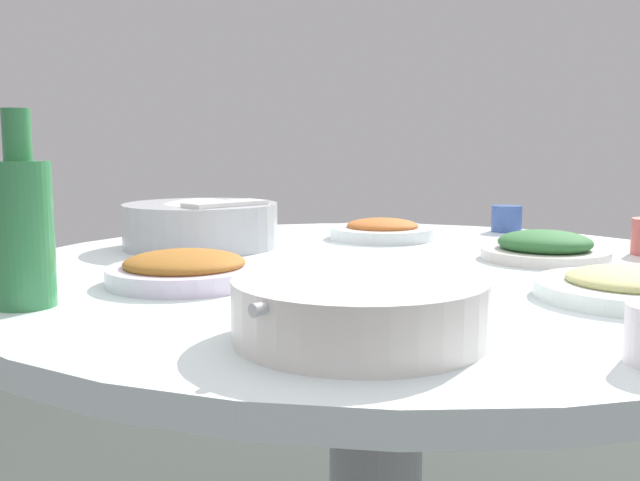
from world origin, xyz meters
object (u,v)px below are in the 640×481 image
Objects in this scene: tea_cup_near at (507,219)px; dish_stirfry at (185,269)px; dish_tofu_braise at (382,230)px; green_bottle at (22,228)px; rice_bowl at (201,224)px; dish_greens at (545,248)px; soup_bowl at (360,310)px; dish_noodles at (631,286)px; round_dining_table at (377,367)px.

dish_stirfry is at bearing -143.35° from tea_cup_near.
dish_tofu_braise is 0.77m from green_bottle.
rice_bowl is at bearing 67.42° from green_bottle.
soup_bowl is at bearing -132.56° from dish_greens.
green_bottle reaches higher than dish_greens.
soup_bowl reaches higher than dish_stirfry.
dish_tofu_braise is at bearing 75.28° from soup_bowl.
dish_noodles is (0.17, -0.59, -0.00)m from dish_tofu_braise.
round_dining_table is 0.47m from soup_bowl.
dish_noodles is at bearing -47.45° from round_dining_table.
dish_noodles is (-0.03, -0.30, -0.00)m from dish_greens.
tea_cup_near is (0.12, 0.67, 0.01)m from dish_noodles.
rice_bowl reaches higher than dish_noodles.
dish_greens is at bearing 17.40° from green_bottle.
round_dining_table is 0.36m from dish_stirfry.
green_bottle is at bearing -155.36° from round_dining_table.
tea_cup_near is at bearing 14.62° from dish_tofu_braise.
tea_cup_near is (0.66, 0.49, 0.01)m from dish_stirfry.
green_bottle reaches higher than rice_bowl.
round_dining_table is at bearing 132.55° from dish_noodles.
rice_bowl is (-0.28, 0.25, 0.21)m from round_dining_table.
green_bottle is at bearing -112.58° from rice_bowl.
green_bottle is (-0.47, -0.22, 0.26)m from round_dining_table.
green_bottle reaches higher than dish_noodles.
dish_stirfry is (-0.29, -0.10, 0.18)m from round_dining_table.
dish_stirfry is at bearing -92.39° from rice_bowl.
dish_noodles is at bearing 19.89° from soup_bowl.
dish_greens is (0.56, -0.23, -0.02)m from rice_bowl.
rice_bowl reaches higher than round_dining_table.
tea_cup_near is at bearing 12.60° from rice_bowl.
soup_bowl is at bearing -59.51° from dish_stirfry.
dish_noodles reaches higher than round_dining_table.
green_bottle is at bearing -135.94° from dish_tofu_braise.
dish_greens is at bearing 84.29° from dish_noodles.
dish_tofu_braise is 0.91× the size of dish_noodles.
dish_greens is 0.89× the size of dish_noodles.
dish_tofu_braise is at bearing 48.37° from dish_stirfry.
dish_tofu_braise reaches higher than round_dining_table.
soup_bowl is 0.39m from dish_noodles.
round_dining_table is 5.27× the size of dish_noodles.
dish_tofu_braise is 3.25× the size of tea_cup_near.
tea_cup_near is (0.84, 0.61, -0.06)m from green_bottle.
dish_tofu_braise is at bearing 10.92° from rice_bowl.
dish_tofu_braise is 0.92× the size of green_bottle.
rice_bowl is 0.50m from green_bottle.
dish_greens is (0.20, -0.30, 0.00)m from dish_tofu_braise.
dish_noodles is 0.57m from dish_stirfry.
dish_tofu_braise is at bearing -165.38° from tea_cup_near.
round_dining_table is 0.42m from rice_bowl.
dish_noodles is at bearing -95.71° from dish_greens.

